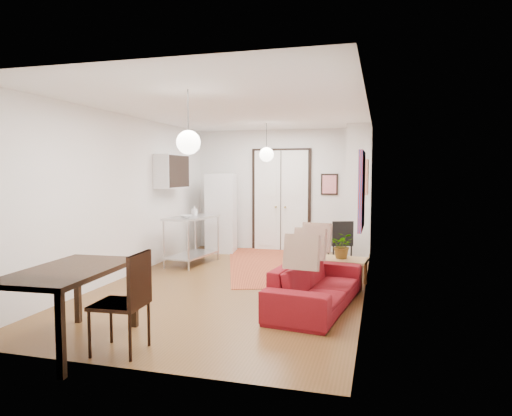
% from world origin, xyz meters
% --- Properties ---
extents(floor, '(7.00, 7.00, 0.00)m').
position_xyz_m(floor, '(0.00, 0.00, 0.00)').
color(floor, brown).
rests_on(floor, ground).
extents(ceiling, '(4.20, 7.00, 0.02)m').
position_xyz_m(ceiling, '(0.00, 0.00, 2.90)').
color(ceiling, white).
rests_on(ceiling, wall_back).
extents(wall_back, '(4.20, 0.02, 2.90)m').
position_xyz_m(wall_back, '(0.00, 3.50, 1.45)').
color(wall_back, silver).
rests_on(wall_back, floor).
extents(wall_front, '(4.20, 0.02, 2.90)m').
position_xyz_m(wall_front, '(0.00, -3.50, 1.45)').
color(wall_front, silver).
rests_on(wall_front, floor).
extents(wall_left, '(0.02, 7.00, 2.90)m').
position_xyz_m(wall_left, '(-2.10, 0.00, 1.45)').
color(wall_left, silver).
rests_on(wall_left, floor).
extents(wall_right, '(0.02, 7.00, 2.90)m').
position_xyz_m(wall_right, '(2.10, 0.00, 1.45)').
color(wall_right, silver).
rests_on(wall_right, floor).
extents(double_doors, '(1.44, 0.06, 2.50)m').
position_xyz_m(double_doors, '(0.00, 3.46, 1.20)').
color(double_doors, white).
rests_on(double_doors, wall_back).
extents(stub_partition, '(0.50, 0.10, 2.90)m').
position_xyz_m(stub_partition, '(1.85, 2.55, 1.45)').
color(stub_partition, silver).
rests_on(stub_partition, floor).
extents(wall_cabinet, '(0.35, 1.00, 0.70)m').
position_xyz_m(wall_cabinet, '(-1.92, 1.50, 1.90)').
color(wall_cabinet, white).
rests_on(wall_cabinet, wall_left).
extents(painting_popart, '(0.05, 1.00, 1.00)m').
position_xyz_m(painting_popart, '(2.08, -1.25, 1.65)').
color(painting_popart, red).
rests_on(painting_popart, wall_right).
extents(painting_abstract, '(0.05, 0.50, 0.60)m').
position_xyz_m(painting_abstract, '(2.08, 0.80, 1.80)').
color(painting_abstract, '#F4E5CC').
rests_on(painting_abstract, wall_right).
extents(poster_back, '(0.40, 0.03, 0.50)m').
position_xyz_m(poster_back, '(1.15, 3.47, 1.60)').
color(poster_back, red).
rests_on(poster_back, wall_back).
extents(print_left, '(0.03, 0.44, 0.54)m').
position_xyz_m(print_left, '(-2.07, 2.00, 1.95)').
color(print_left, '#9F6842').
rests_on(print_left, wall_left).
extents(pendant_back, '(0.30, 0.30, 0.80)m').
position_xyz_m(pendant_back, '(0.00, 2.00, 2.25)').
color(pendant_back, white).
rests_on(pendant_back, ceiling).
extents(pendant_front, '(0.30, 0.30, 0.80)m').
position_xyz_m(pendant_front, '(0.00, -2.00, 2.25)').
color(pendant_front, white).
rests_on(pendant_front, ceiling).
extents(kilim_rug, '(2.70, 4.25, 0.01)m').
position_xyz_m(kilim_rug, '(0.09, 1.67, 0.00)').
color(kilim_rug, '#B1532C').
rests_on(kilim_rug, floor).
extents(sofa, '(2.28, 1.15, 0.64)m').
position_xyz_m(sofa, '(1.48, -1.01, 0.32)').
color(sofa, maroon).
rests_on(sofa, floor).
extents(coffee_table, '(1.07, 0.69, 0.45)m').
position_xyz_m(coffee_table, '(1.62, 0.36, 0.39)').
color(coffee_table, tan).
rests_on(coffee_table, floor).
extents(potted_plant, '(0.43, 0.39, 0.44)m').
position_xyz_m(potted_plant, '(1.72, 0.36, 0.67)').
color(potted_plant, '#336A2F').
rests_on(potted_plant, coffee_table).
extents(kitchen_counter, '(0.81, 1.36, 0.98)m').
position_xyz_m(kitchen_counter, '(-1.40, 1.31, 0.65)').
color(kitchen_counter, silver).
rests_on(kitchen_counter, floor).
extents(bowl, '(0.29, 0.29, 0.06)m').
position_xyz_m(bowl, '(-1.40, 1.01, 1.01)').
color(bowl, beige).
rests_on(bowl, kitchen_counter).
extents(soap_bottle, '(0.12, 0.12, 0.20)m').
position_xyz_m(soap_bottle, '(-1.45, 1.56, 1.08)').
color(soap_bottle, teal).
rests_on(soap_bottle, kitchen_counter).
extents(fridge, '(0.74, 0.74, 1.85)m').
position_xyz_m(fridge, '(-1.31, 2.85, 0.93)').
color(fridge, silver).
rests_on(fridge, floor).
extents(dining_table, '(0.97, 1.59, 0.85)m').
position_xyz_m(dining_table, '(-0.89, -3.15, 0.76)').
color(dining_table, black).
rests_on(dining_table, floor).
extents(dining_chair_near, '(0.53, 0.73, 1.06)m').
position_xyz_m(dining_chair_near, '(-0.29, -3.04, 0.61)').
color(dining_chair_near, '#381D12').
rests_on(dining_chair_near, floor).
extents(dining_chair_far, '(0.53, 0.73, 1.06)m').
position_xyz_m(dining_chair_far, '(-0.29, -3.04, 0.61)').
color(dining_chair_far, '#381D12').
rests_on(dining_chair_far, floor).
extents(black_side_chair, '(0.55, 0.56, 0.92)m').
position_xyz_m(black_side_chair, '(1.54, 2.01, 0.54)').
color(black_side_chair, black).
rests_on(black_side_chair, floor).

